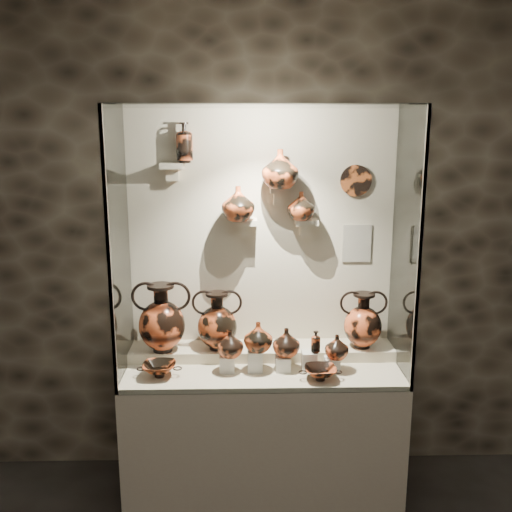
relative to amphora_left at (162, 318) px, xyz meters
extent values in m
cube|color=black|center=(0.63, 0.20, 0.48)|extent=(5.00, 0.02, 3.20)
cube|color=beige|center=(0.63, -0.12, -0.72)|extent=(1.70, 0.60, 0.80)
cube|color=beige|center=(0.63, -0.12, -0.30)|extent=(1.68, 0.58, 0.03)
cube|color=beige|center=(0.63, 0.06, -0.27)|extent=(1.70, 0.25, 0.10)
cube|color=beige|center=(0.63, 0.20, 0.48)|extent=(1.70, 0.03, 1.60)
cube|color=white|center=(0.63, -0.41, 0.48)|extent=(1.70, 0.01, 1.60)
cube|color=white|center=(-0.22, -0.12, 0.48)|extent=(0.01, 0.60, 1.60)
cube|color=white|center=(1.48, -0.12, 0.48)|extent=(0.01, 0.60, 1.60)
cube|color=white|center=(0.63, -0.12, 1.28)|extent=(1.70, 0.60, 0.01)
cube|color=gray|center=(-0.21, -0.41, 0.48)|extent=(0.02, 0.02, 1.60)
cube|color=gray|center=(1.47, -0.41, 0.48)|extent=(0.02, 0.02, 1.60)
cube|color=silver|center=(0.41, -0.17, -0.24)|extent=(0.09, 0.09, 0.10)
cube|color=silver|center=(0.58, -0.17, -0.22)|extent=(0.09, 0.09, 0.13)
cube|color=silver|center=(0.75, -0.17, -0.24)|extent=(0.09, 0.09, 0.09)
cube|color=silver|center=(0.91, -0.17, -0.23)|extent=(0.09, 0.09, 0.12)
cube|color=silver|center=(1.05, -0.17, -0.25)|extent=(0.09, 0.09, 0.08)
cube|color=beige|center=(0.08, 0.12, 0.93)|extent=(0.14, 0.12, 0.04)
cube|color=beige|center=(0.53, 0.12, 0.58)|extent=(0.14, 0.12, 0.04)
cube|color=beige|center=(0.73, 0.12, 0.78)|extent=(0.10, 0.12, 0.04)
cube|color=beige|center=(0.91, 0.12, 0.58)|extent=(0.14, 0.12, 0.04)
imported|color=#CC5127|center=(0.43, -0.18, -0.11)|extent=(0.20, 0.20, 0.17)
imported|color=#B54720|center=(0.60, -0.17, -0.07)|extent=(0.21, 0.21, 0.18)
imported|color=#CC5127|center=(0.77, -0.15, -0.11)|extent=(0.22, 0.22, 0.17)
imported|color=#CC5127|center=(1.07, -0.18, -0.13)|extent=(0.19, 0.19, 0.15)
imported|color=#B54720|center=(0.48, 0.07, 0.71)|extent=(0.24, 0.24, 0.21)
imported|color=#B54720|center=(0.74, 0.06, 0.92)|extent=(0.30, 0.30, 0.23)
imported|color=#B54720|center=(0.87, 0.09, 0.69)|extent=(0.22, 0.22, 0.18)
cylinder|color=#C15826|center=(1.22, 0.17, 0.83)|extent=(0.20, 0.02, 0.20)
cube|color=beige|center=(1.24, 0.18, 0.43)|extent=(0.18, 0.01, 0.24)
camera|label=1|loc=(0.50, -3.40, 1.16)|focal=40.00mm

